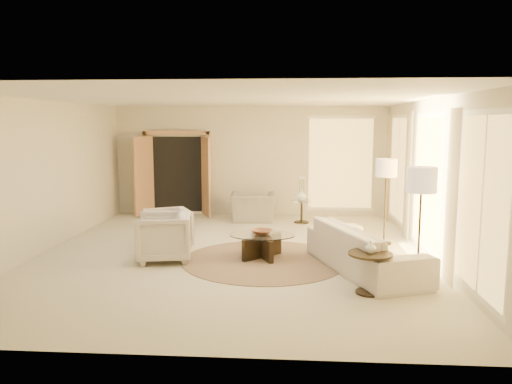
# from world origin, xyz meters

# --- Properties ---
(room) EXTENTS (7.04, 8.04, 2.83)m
(room) POSITION_xyz_m (0.00, 0.00, 1.40)
(room) COLOR beige
(room) RESTS_ON ground
(windows_right) EXTENTS (0.10, 6.40, 2.40)m
(windows_right) POSITION_xyz_m (3.45, 0.10, 1.35)
(windows_right) COLOR #FFCB66
(windows_right) RESTS_ON room
(window_back_corner) EXTENTS (1.70, 0.10, 2.40)m
(window_back_corner) POSITION_xyz_m (2.30, 3.95, 1.35)
(window_back_corner) COLOR #FFCB66
(window_back_corner) RESTS_ON room
(curtains_right) EXTENTS (0.06, 5.20, 2.60)m
(curtains_right) POSITION_xyz_m (3.40, 1.00, 1.30)
(curtains_right) COLOR tan
(curtains_right) RESTS_ON room
(french_doors) EXTENTS (1.95, 0.66, 2.16)m
(french_doors) POSITION_xyz_m (-1.90, 3.82, 1.07)
(french_doors) COLOR tan
(french_doors) RESTS_ON room
(area_rug) EXTENTS (3.45, 3.45, 0.01)m
(area_rug) POSITION_xyz_m (0.59, -0.35, 0.01)
(area_rug) COLOR #483426
(area_rug) RESTS_ON room
(sofa) EXTENTS (1.81, 2.73, 0.74)m
(sofa) POSITION_xyz_m (2.25, -0.85, 0.37)
(sofa) COLOR beige
(sofa) RESTS_ON room
(armchair_left) EXTENTS (1.03, 1.05, 0.82)m
(armchair_left) POSITION_xyz_m (-1.30, 0.41, 0.41)
(armchair_left) COLOR beige
(armchair_left) RESTS_ON room
(armchair_right) EXTENTS (0.98, 1.02, 0.91)m
(armchair_right) POSITION_xyz_m (-1.15, -0.47, 0.46)
(armchair_right) COLOR beige
(armchair_right) RESTS_ON room
(accent_chair) EXTENTS (1.09, 0.75, 0.92)m
(accent_chair) POSITION_xyz_m (0.13, 3.14, 0.46)
(accent_chair) COLOR gray
(accent_chair) RESTS_ON room
(coffee_table) EXTENTS (1.35, 1.35, 0.43)m
(coffee_table) POSITION_xyz_m (0.55, -0.20, 0.27)
(coffee_table) COLOR black
(coffee_table) RESTS_ON room
(end_table) EXTENTS (0.62, 0.62, 0.59)m
(end_table) POSITION_xyz_m (2.17, -1.93, 0.40)
(end_table) COLOR black
(end_table) RESTS_ON room
(side_table) EXTENTS (0.47, 0.47, 0.54)m
(side_table) POSITION_xyz_m (1.31, 3.00, 0.33)
(side_table) COLOR #2D2519
(side_table) RESTS_ON room
(floor_lamp_near) EXTENTS (0.41, 0.41, 1.69)m
(floor_lamp_near) POSITION_xyz_m (2.90, 1.01, 1.44)
(floor_lamp_near) COLOR #2D2519
(floor_lamp_near) RESTS_ON room
(floor_lamp_far) EXTENTS (0.43, 0.43, 1.77)m
(floor_lamp_far) POSITION_xyz_m (2.90, -1.63, 1.50)
(floor_lamp_far) COLOR #2D2519
(floor_lamp_far) RESTS_ON room
(bowl) EXTENTS (0.43, 0.43, 0.09)m
(bowl) POSITION_xyz_m (0.55, -0.20, 0.47)
(bowl) COLOR brown
(bowl) RESTS_ON coffee_table
(end_vase) EXTENTS (0.17, 0.17, 0.17)m
(end_vase) POSITION_xyz_m (2.17, -1.93, 0.67)
(end_vase) COLOR white
(end_vase) RESTS_ON end_table
(side_vase) EXTENTS (0.30, 0.30, 0.25)m
(side_vase) POSITION_xyz_m (1.31, 3.00, 0.67)
(side_vase) COLOR white
(side_vase) RESTS_ON side_table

